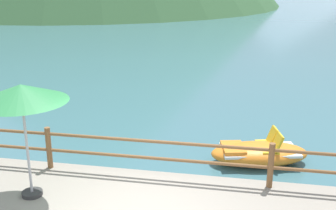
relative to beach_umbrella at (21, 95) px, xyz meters
name	(u,v)px	position (x,y,z in m)	size (l,w,h in m)	color
ground_plane	(231,17)	(2.18, 39.65, -2.45)	(200.00, 200.00, 0.00)	#3D6B75
dock_railing	(154,152)	(2.18, 1.20, -1.47)	(23.92, 0.12, 0.95)	brown
beach_umbrella	(21,95)	(0.00, 0.00, 0.00)	(1.70, 1.70, 2.24)	#B2B2B7
pedal_boat_0	(259,153)	(4.41, 3.15, -2.17)	(2.59, 1.62, 0.85)	orange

